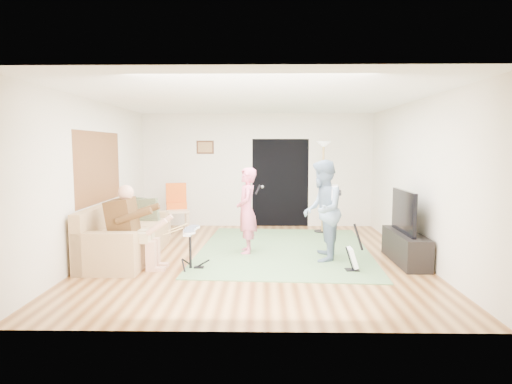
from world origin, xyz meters
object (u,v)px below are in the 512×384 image
guitar_spare (353,258)px  tv_cabinet (405,247)px  drum_kit (190,251)px  torchiere_lamp (323,170)px  television (404,212)px  sofa (121,240)px  singer (247,211)px  guitarist (322,210)px  dining_chair (178,216)px

guitar_spare → tv_cabinet: size_ratio=0.53×
drum_kit → torchiere_lamp: 3.99m
television → guitar_spare: bearing=-150.4°
sofa → television: size_ratio=2.16×
torchiere_lamp → tv_cabinet: torchiere_lamp is taller
television → sofa: bearing=177.5°
singer → guitarist: (1.29, -0.46, 0.08)m
drum_kit → television: (3.45, 0.45, 0.56)m
dining_chair → tv_cabinet: dining_chair is taller
tv_cabinet → singer: bearing=167.6°
singer → television: bearing=73.3°
singer → guitar_spare: 2.09m
guitarist → singer: bearing=-100.0°
dining_chair → television: size_ratio=1.04×
tv_cabinet → sofa: bearing=177.6°
drum_kit → singer: bearing=50.7°
singer → guitarist: 1.37m
guitar_spare → torchiere_lamp: torchiere_lamp is taller
torchiere_lamp → guitarist: bearing=-98.0°
singer → torchiere_lamp: 2.58m
sofa → guitar_spare: (3.82, -0.73, -0.10)m
singer → torchiere_lamp: size_ratio=0.76×
guitarist → guitar_spare: 0.99m
guitar_spare → dining_chair: 4.35m
sofa → dining_chair: (0.56, 2.14, 0.09)m
drum_kit → guitar_spare: guitar_spare is taller
guitarist → television: 1.32m
guitarist → guitar_spare: guitarist is taller
drum_kit → dining_chair: (-0.75, 2.79, 0.11)m
singer → torchiere_lamp: (1.62, 1.91, 0.62)m
guitar_spare → television: size_ratio=0.70×
sofa → torchiere_lamp: torchiere_lamp is taller
drum_kit → singer: singer is taller
guitar_spare → television: bearing=29.6°
sofa → guitarist: guitarist is taller
guitarist → guitar_spare: bearing=40.4°
sofa → guitarist: bearing=-1.3°
torchiere_lamp → television: 2.74m
guitar_spare → tv_cabinet: 1.11m
drum_kit → tv_cabinet: 3.53m
torchiere_lamp → guitar_spare: bearing=-88.9°
sofa → dining_chair: bearing=75.4°
sofa → guitar_spare: bearing=-10.8°
sofa → drum_kit: 1.46m
guitarist → television: (1.32, -0.13, 0.00)m
singer → television: size_ratio=1.45×
singer → guitar_spare: singer is taller
sofa → dining_chair: dining_chair is taller
dining_chair → tv_cabinet: (4.25, -2.34, -0.14)m
drum_kit → torchiere_lamp: size_ratio=0.32×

